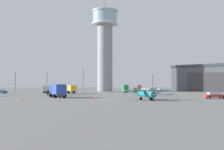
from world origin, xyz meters
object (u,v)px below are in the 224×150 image
(airplane_silver, at_px, (150,90))
(car_teal, at_px, (0,91))
(truck_box_yellow, at_px, (68,89))
(light_post_east, at_px, (153,80))
(light_post_centre, at_px, (47,80))
(traffic_cone_mid_apron, at_px, (21,99))
(truck_flatbed_green, at_px, (128,89))
(traffic_cone_near_left, at_px, (59,99))
(light_post_west, at_px, (15,79))
(airplane_teal, at_px, (146,93))
(light_post_north, at_px, (83,77))
(control_tower, at_px, (105,44))
(truck_fuel_tanker_silver, at_px, (55,89))
(car_red, at_px, (215,95))
(truck_box_blue, at_px, (58,90))
(traffic_cone_near_right, at_px, (95,98))

(airplane_silver, bearing_deg, car_teal, -167.20)
(truck_box_yellow, height_order, light_post_east, light_post_east)
(airplane_silver, distance_m, light_post_east, 27.00)
(truck_box_yellow, height_order, light_post_centre, light_post_centre)
(truck_box_yellow, bearing_deg, traffic_cone_mid_apron, 127.10)
(truck_flatbed_green, xyz_separation_m, traffic_cone_near_left, (-19.93, -41.29, -0.97))
(airplane_silver, height_order, light_post_west, light_post_west)
(airplane_silver, relative_size, airplane_teal, 0.98)
(light_post_west, relative_size, light_post_north, 0.85)
(airplane_silver, distance_m, light_post_centre, 44.27)
(control_tower, xyz_separation_m, light_post_east, (18.11, -9.29, -15.61))
(truck_flatbed_green, relative_size, truck_fuel_tanker_silver, 0.95)
(truck_box_yellow, xyz_separation_m, light_post_north, (4.97, 16.79, 4.25))
(traffic_cone_mid_apron, bearing_deg, car_red, 5.41)
(light_post_north, bearing_deg, truck_box_blue, -97.22)
(airplane_silver, height_order, traffic_cone_near_right, airplane_silver)
(car_red, height_order, light_post_east, light_post_east)
(airplane_silver, bearing_deg, traffic_cone_near_left, -105.68)
(light_post_east, bearing_deg, light_post_west, 178.67)
(truck_box_blue, xyz_separation_m, light_post_east, (32.82, 41.65, 2.89))
(car_teal, relative_size, traffic_cone_near_right, 6.49)
(truck_fuel_tanker_silver, relative_size, light_post_centre, 0.90)
(truck_box_blue, xyz_separation_m, car_teal, (-20.70, 26.81, -0.96))
(control_tower, bearing_deg, airplane_silver, -73.19)
(truck_fuel_tanker_silver, bearing_deg, car_red, -38.67)
(truck_box_yellow, bearing_deg, airplane_teal, 159.75)
(light_post_west, xyz_separation_m, light_post_centre, (11.59, 1.60, -0.30))
(truck_flatbed_green, height_order, traffic_cone_near_right, truck_flatbed_green)
(airplane_teal, distance_m, light_post_east, 55.04)
(light_post_north, xyz_separation_m, traffic_cone_mid_apron, (-10.95, -56.05, -5.42))
(truck_box_blue, height_order, car_red, truck_box_blue)
(light_post_north, xyz_separation_m, traffic_cone_near_left, (-4.37, -55.09, -5.41))
(control_tower, height_order, truck_fuel_tanker_silver, control_tower)
(traffic_cone_near_left, bearing_deg, car_red, 4.81)
(truck_fuel_tanker_silver, relative_size, car_red, 1.60)
(truck_flatbed_green, distance_m, light_post_centre, 32.93)
(truck_flatbed_green, xyz_separation_m, light_post_east, (11.67, 11.36, 3.27))
(control_tower, relative_size, truck_box_yellow, 6.36)
(traffic_cone_mid_apron, bearing_deg, control_tower, 72.30)
(traffic_cone_near_left, bearing_deg, traffic_cone_near_right, 12.16)
(control_tower, height_order, truck_box_yellow, control_tower)
(truck_fuel_tanker_silver, bearing_deg, light_post_north, 69.76)
(truck_box_blue, bearing_deg, truck_fuel_tanker_silver, -10.97)
(control_tower, relative_size, airplane_silver, 4.13)
(light_post_centre, relative_size, traffic_cone_mid_apron, 11.10)
(light_post_centre, bearing_deg, light_post_north, -1.57)
(light_post_west, bearing_deg, truck_fuel_tanker_silver, -57.09)
(control_tower, xyz_separation_m, truck_flatbed_green, (6.44, -20.65, -18.88))
(light_post_east, xyz_separation_m, traffic_cone_mid_apron, (-38.18, -53.60, -4.25))
(truck_flatbed_green, distance_m, truck_fuel_tanker_silver, 27.69)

